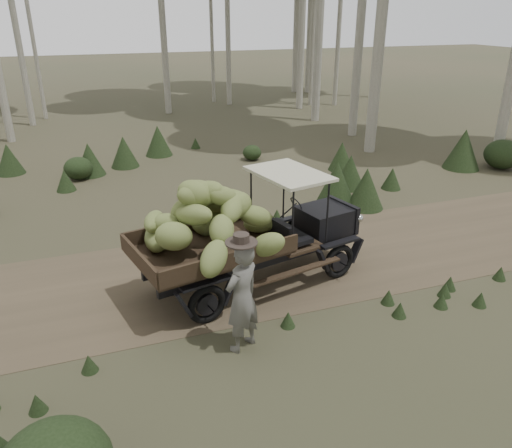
# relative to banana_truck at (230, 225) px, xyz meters

# --- Properties ---
(ground) EXTENTS (120.00, 120.00, 0.00)m
(ground) POSITION_rel_banana_truck_xyz_m (-0.39, 0.65, -1.40)
(ground) COLOR #473D2B
(ground) RESTS_ON ground
(dirt_track) EXTENTS (70.00, 4.00, 0.01)m
(dirt_track) POSITION_rel_banana_truck_xyz_m (-0.39, 0.65, -1.39)
(dirt_track) COLOR brown
(dirt_track) RESTS_ON ground
(banana_truck) EXTENTS (5.10, 2.98, 2.46)m
(banana_truck) POSITION_rel_banana_truck_xyz_m (0.00, 0.00, 0.00)
(banana_truck) COLOR black
(banana_truck) RESTS_ON ground
(farmer) EXTENTS (0.83, 0.74, 2.08)m
(farmer) POSITION_rel_banana_truck_xyz_m (-0.38, -1.91, -0.42)
(farmer) COLOR #626059
(farmer) RESTS_ON ground
(undergrowth) EXTENTS (25.14, 21.82, 1.40)m
(undergrowth) POSITION_rel_banana_truck_xyz_m (0.27, 0.87, -0.86)
(undergrowth) COLOR #233319
(undergrowth) RESTS_ON ground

